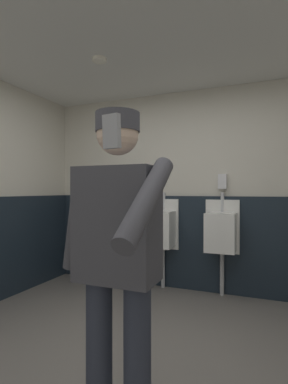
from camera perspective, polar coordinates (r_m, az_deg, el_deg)
name	(u,v)px	position (r m, az deg, el deg)	size (l,w,h in m)	color
ground_plane	(123,378)	(2.40, -4.10, -32.03)	(4.45, 4.43, 0.04)	slate
wall_back	(190,190)	(3.90, 8.85, 0.39)	(4.45, 0.12, 2.54)	beige
wainscot_band_back	(189,243)	(3.88, 8.58, -9.60)	(3.85, 0.03, 1.19)	#19232D
ceiling_slab	(123,0)	(2.40, -4.13, 32.90)	(4.45, 4.43, 0.04)	silver
downlight_far	(99,60)	(3.15, -8.58, 23.84)	(0.14, 0.14, 0.03)	white
urinal_left	(109,226)	(4.11, -6.77, -6.48)	(0.40, 0.34, 1.24)	white
urinal_middle	(161,229)	(3.81, 3.24, -7.02)	(0.40, 0.34, 1.24)	white
urinal_right	(221,232)	(3.64, 14.59, -7.37)	(0.40, 0.34, 1.24)	white
privacy_divider_panel	(132,214)	(3.86, -2.39, -4.34)	(0.04, 0.40, 0.90)	#4C4C51
person	(117,247)	(1.55, -5.23, -10.51)	(0.63, 0.60, 1.66)	#2D3342
cell_phone	(112,131)	(0.99, -6.24, 11.50)	(0.06, 0.02, 0.11)	#A5A8B2
soap_dispenser	(222,181)	(3.72, 14.84, 1.96)	(0.10, 0.07, 0.18)	silver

